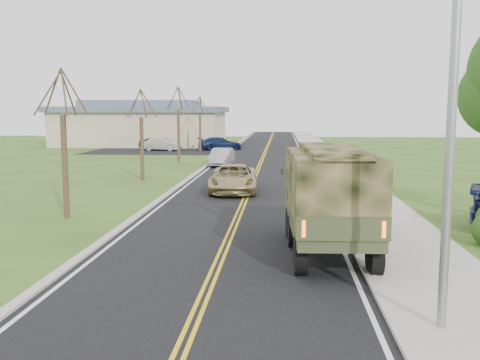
# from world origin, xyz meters

# --- Properties ---
(ground) EXTENTS (160.00, 160.00, 0.00)m
(ground) POSITION_xyz_m (0.00, 0.00, 0.00)
(ground) COLOR #334E1A
(ground) RESTS_ON ground
(road) EXTENTS (8.00, 120.00, 0.01)m
(road) POSITION_xyz_m (0.00, 40.00, 0.01)
(road) COLOR black
(road) RESTS_ON ground
(curb_right) EXTENTS (0.30, 120.00, 0.12)m
(curb_right) POSITION_xyz_m (4.15, 40.00, 0.06)
(curb_right) COLOR #9E998E
(curb_right) RESTS_ON ground
(sidewalk_right) EXTENTS (3.20, 120.00, 0.10)m
(sidewalk_right) POSITION_xyz_m (5.90, 40.00, 0.05)
(sidewalk_right) COLOR #9E998E
(sidewalk_right) RESTS_ON ground
(curb_left) EXTENTS (0.30, 120.00, 0.10)m
(curb_left) POSITION_xyz_m (-4.15, 40.00, 0.05)
(curb_left) COLOR #9E998E
(curb_left) RESTS_ON ground
(street_light) EXTENTS (1.65, 0.22, 8.00)m
(street_light) POSITION_xyz_m (4.90, -0.50, 4.43)
(street_light) COLOR gray
(street_light) RESTS_ON ground
(bare_tree_a) EXTENTS (1.93, 2.26, 6.08)m
(bare_tree_a) POSITION_xyz_m (-7.00, 10.00, 2.63)
(bare_tree_a) COLOR #38281C
(bare_tree_a) RESTS_ON ground
(bare_tree_b) EXTENTS (1.83, 2.14, 5.73)m
(bare_tree_b) POSITION_xyz_m (-7.00, 22.00, 2.48)
(bare_tree_b) COLOR #38281C
(bare_tree_b) RESTS_ON ground
(bare_tree_c) EXTENTS (2.04, 2.39, 6.42)m
(bare_tree_c) POSITION_xyz_m (-7.00, 34.00, 2.78)
(bare_tree_c) COLOR #38281C
(bare_tree_c) RESTS_ON ground
(bare_tree_d) EXTENTS (1.88, 2.20, 5.91)m
(bare_tree_d) POSITION_xyz_m (-7.00, 46.00, 2.55)
(bare_tree_d) COLOR #38281C
(bare_tree_d) RESTS_ON ground
(commercial_building) EXTENTS (25.50, 21.50, 5.65)m
(commercial_building) POSITION_xyz_m (-15.98, 55.97, 2.69)
(commercial_building) COLOR tan
(commercial_building) RESTS_ON ground
(military_truck) EXTENTS (2.59, 6.75, 3.32)m
(military_truck) POSITION_xyz_m (3.21, 5.30, 1.90)
(military_truck) COLOR black
(military_truck) RESTS_ON ground
(suv_champagne) EXTENTS (2.73, 5.46, 1.48)m
(suv_champagne) POSITION_xyz_m (-0.80, 17.51, 0.74)
(suv_champagne) COLOR tan
(suv_champagne) RESTS_ON ground
(sedan_silver) EXTENTS (1.81, 4.35, 1.40)m
(sedan_silver) POSITION_xyz_m (-3.00, 31.11, 0.70)
(sedan_silver) COLOR #AEAEB3
(sedan_silver) RESTS_ON ground
(lot_car_dark) EXTENTS (4.07, 2.51, 1.29)m
(lot_car_dark) POSITION_xyz_m (-12.89, 49.95, 0.65)
(lot_car_dark) COLOR black
(lot_car_dark) RESTS_ON ground
(lot_car_silver) EXTENTS (4.43, 2.23, 1.40)m
(lot_car_silver) POSITION_xyz_m (-11.34, 46.72, 0.70)
(lot_car_silver) COLOR #B6B6BB
(lot_car_silver) RESTS_ON ground
(lot_car_navy) EXTENTS (5.32, 3.79, 1.43)m
(lot_car_navy) POSITION_xyz_m (-5.13, 48.41, 0.72)
(lot_car_navy) COLOR #0F1A3A
(lot_car_navy) RESTS_ON ground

